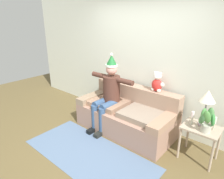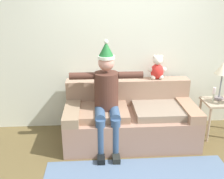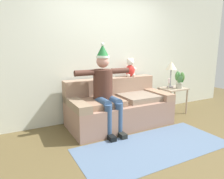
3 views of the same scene
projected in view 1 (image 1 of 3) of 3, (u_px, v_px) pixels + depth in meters
ground_plane at (92, 152)px, 3.36m from camera, size 10.00×10.00×0.00m
back_wall at (144, 60)px, 4.00m from camera, size 7.00×0.10×2.70m
couch at (127, 114)px, 3.96m from camera, size 1.91×0.94×0.86m
person_seated at (108, 92)px, 3.90m from camera, size 1.02×0.77×1.54m
teddy_bear at (157, 83)px, 3.65m from camera, size 0.29×0.17×0.38m
side_table at (201, 133)px, 3.06m from camera, size 0.55×0.43×0.57m
table_lamp at (207, 98)px, 2.94m from camera, size 0.24×0.24×0.58m
potted_plant at (207, 120)px, 2.84m from camera, size 0.26×0.26×0.39m
candle_tall at (192, 116)px, 3.06m from camera, size 0.04×0.04×0.23m
candle_short at (215, 122)px, 2.91m from camera, size 0.04×0.04×0.22m
area_rug at (89, 154)px, 3.31m from camera, size 2.32×1.03×0.01m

